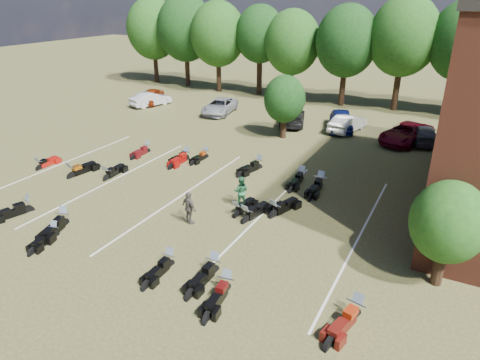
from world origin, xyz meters
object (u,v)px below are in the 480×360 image
Objects in this scene: car_0 at (151,97)px; car_4 at (341,120)px; motorcycle_3 at (169,267)px; motorcycle_7 at (40,169)px; motorcycle_0 at (28,212)px; person_green at (241,191)px; motorcycle_14 at (147,152)px; person_grey at (189,208)px.

car_4 is (19.98, -0.04, 0.07)m from car_0.
motorcycle_7 is at bearing 159.16° from motorcycle_3.
motorcycle_7 is at bearing -92.26° from car_0.
car_0 is 24.18m from motorcycle_0.
motorcycle_14 is at bearing -42.89° from person_green.
motorcycle_0 reaches higher than motorcycle_14.
person_green is 0.79× the size of motorcycle_3.
person_green is at bearing -95.70° from person_grey.
person_grey is (-1.36, -2.89, 0.01)m from person_green.
motorcycle_14 is (4.13, 5.83, 0.00)m from motorcycle_7.
car_4 is at bearing 81.07° from motorcycle_0.
person_grey is 8.78m from motorcycle_0.
car_0 is 2.01× the size of motorcycle_7.
car_4 reaches higher than motorcycle_0.
car_4 reaches higher than motorcycle_7.
motorcycle_7 is at bearing 152.02° from motorcycle_0.
car_0 is 29.70m from motorcycle_3.
motorcycle_0 is at bearing 39.22° from person_grey.
motorcycle_3 is (19.04, -22.78, -0.73)m from car_0.
motorcycle_3 is 14.57m from motorcycle_14.
person_green is 11.25m from motorcycle_0.
motorcycle_7 is 7.15m from motorcycle_14.
person_green is 0.81× the size of motorcycle_14.
person_grey reaches higher than car_4.
motorcycle_3 is at bearing -109.93° from car_4.
motorcycle_0 is (-9.59, -5.82, -0.85)m from person_green.
person_grey reaches higher than motorcycle_3.
person_grey is at bearing 45.54° from person_green.
person_green is at bearing -176.35° from motorcycle_7.
motorcycle_14 is (-8.55, 7.24, -0.86)m from person_grey.
car_0 is 2.04× the size of motorcycle_14.
car_4 reaches higher than car_0.
motorcycle_3 is 1.01× the size of motorcycle_7.
motorcycle_14 is (-0.32, 10.18, 0.00)m from motorcycle_0.
person_green is at bearing -110.66° from car_4.
motorcycle_0 reaches higher than motorcycle_3.
person_grey reaches higher than motorcycle_14.
motorcycle_7 is (-14.04, -1.48, -0.85)m from person_green.
car_0 is at bearing 126.96° from motorcycle_14.
person_grey is 0.80× the size of motorcycle_3.
car_0 is 1.99× the size of motorcycle_3.
car_0 is at bearing -76.58° from motorcycle_7.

